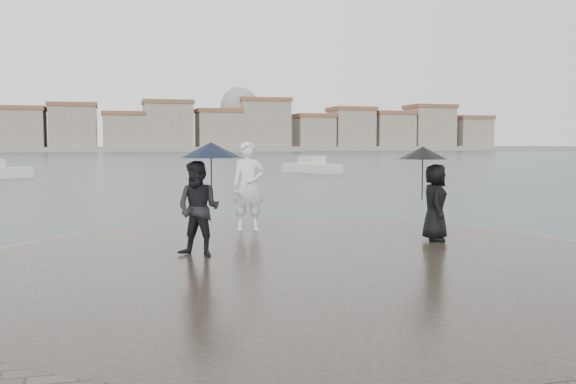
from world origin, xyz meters
name	(u,v)px	position (x,y,z in m)	size (l,w,h in m)	color
ground	(394,342)	(0.00, 0.00, 0.00)	(400.00, 400.00, 0.00)	#2B3835
kerb_ring	(308,272)	(0.00, 3.50, 0.16)	(12.50, 12.50, 0.32)	gray
quay_tip	(308,271)	(0.00, 3.50, 0.18)	(11.90, 11.90, 0.36)	#2D261E
statue	(248,186)	(-0.20, 7.50, 1.39)	(0.75, 0.49, 2.05)	white
visitor_left	(202,193)	(-1.69, 4.48, 1.50)	(1.33, 1.15, 2.04)	black
visitor_right	(431,187)	(3.12, 4.97, 1.47)	(1.15, 1.07, 1.95)	black
far_skyline	(98,129)	(-6.29, 160.71, 5.61)	(260.00, 20.00, 37.00)	gray
boats	(164,170)	(0.46, 39.96, 0.38)	(27.74, 7.37, 1.50)	beige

